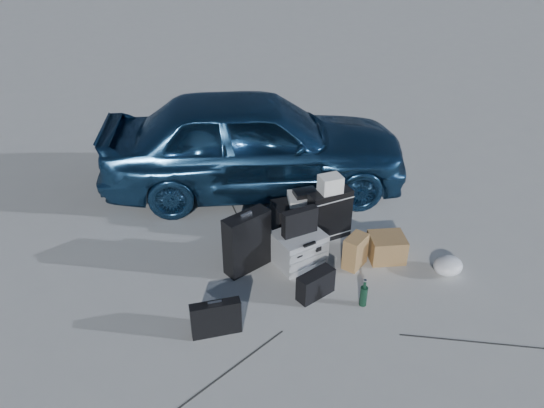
# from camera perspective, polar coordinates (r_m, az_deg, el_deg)

# --- Properties ---
(ground) EXTENTS (60.00, 60.00, 0.00)m
(ground) POSITION_cam_1_polar(r_m,az_deg,el_deg) (5.27, 6.35, -9.59)
(ground) COLOR #A6A6A2
(ground) RESTS_ON ground
(car) EXTENTS (4.09, 2.86, 1.29)m
(car) POSITION_cam_1_polar(r_m,az_deg,el_deg) (6.70, -1.87, 6.69)
(car) COLOR navy
(car) RESTS_ON ground
(pelican_case) EXTENTS (0.52, 0.44, 0.36)m
(pelican_case) POSITION_cam_1_polar(r_m,az_deg,el_deg) (5.53, 2.87, -4.77)
(pelican_case) COLOR #999B9E
(pelican_case) RESTS_ON ground
(laptop_bag) EXTENTS (0.37, 0.10, 0.28)m
(laptop_bag) POSITION_cam_1_polar(r_m,az_deg,el_deg) (5.37, 3.00, -1.92)
(laptop_bag) COLOR black
(laptop_bag) RESTS_ON pelican_case
(briefcase) EXTENTS (0.45, 0.19, 0.34)m
(briefcase) POSITION_cam_1_polar(r_m,az_deg,el_deg) (4.76, -6.06, -12.15)
(briefcase) COLOR black
(briefcase) RESTS_ON ground
(suitcase_left) EXTENTS (0.52, 0.29, 0.64)m
(suitcase_left) POSITION_cam_1_polar(r_m,az_deg,el_deg) (5.38, -2.70, -4.09)
(suitcase_left) COLOR black
(suitcase_left) RESTS_ON ground
(suitcase_right) EXTENTS (0.49, 0.18, 0.58)m
(suitcase_right) POSITION_cam_1_polar(r_m,az_deg,el_deg) (5.89, 6.21, -1.18)
(suitcase_right) COLOR black
(suitcase_right) RESTS_ON ground
(white_carton) EXTENTS (0.25, 0.21, 0.19)m
(white_carton) POSITION_cam_1_polar(r_m,az_deg,el_deg) (5.71, 6.30, 2.16)
(white_carton) COLOR silver
(white_carton) RESTS_ON suitcase_right
(duffel_bag) EXTENTS (0.76, 0.41, 0.36)m
(duffel_bag) POSITION_cam_1_polar(r_m,az_deg,el_deg) (6.08, 3.48, -1.12)
(duffel_bag) COLOR black
(duffel_bag) RESTS_ON ground
(flat_box_white) EXTENTS (0.49, 0.44, 0.07)m
(flat_box_white) POSITION_cam_1_polar(r_m,az_deg,el_deg) (5.96, 3.74, 0.62)
(flat_box_white) COLOR silver
(flat_box_white) RESTS_ON duffel_bag
(flat_box_black) EXTENTS (0.28, 0.22, 0.05)m
(flat_box_black) POSITION_cam_1_polar(r_m,az_deg,el_deg) (5.94, 3.61, 1.21)
(flat_box_black) COLOR black
(flat_box_black) RESTS_ON flat_box_white
(kraft_bag) EXTENTS (0.31, 0.26, 0.35)m
(kraft_bag) POSITION_cam_1_polar(r_m,az_deg,el_deg) (5.55, 8.95, -5.06)
(kraft_bag) COLOR #A17C46
(kraft_bag) RESTS_ON ground
(cardboard_box) EXTENTS (0.45, 0.43, 0.27)m
(cardboard_box) POSITION_cam_1_polar(r_m,az_deg,el_deg) (5.74, 12.23, -4.58)
(cardboard_box) COLOR #9C7E44
(cardboard_box) RESTS_ON ground
(plastic_bag) EXTENTS (0.35, 0.31, 0.18)m
(plastic_bag) POSITION_cam_1_polar(r_m,az_deg,el_deg) (5.73, 18.41, -6.31)
(plastic_bag) COLOR white
(plastic_bag) RESTS_ON ground
(messenger_bag) EXTENTS (0.41, 0.22, 0.27)m
(messenger_bag) POSITION_cam_1_polar(r_m,az_deg,el_deg) (5.15, 4.71, -8.62)
(messenger_bag) COLOR black
(messenger_bag) RESTS_ON ground
(green_bottle) EXTENTS (0.09, 0.09, 0.28)m
(green_bottle) POSITION_cam_1_polar(r_m,az_deg,el_deg) (5.10, 9.85, -9.42)
(green_bottle) COLOR black
(green_bottle) RESTS_ON ground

